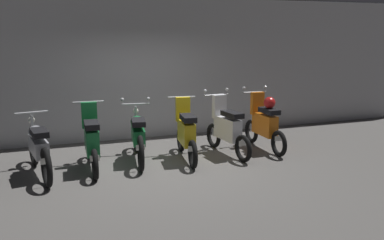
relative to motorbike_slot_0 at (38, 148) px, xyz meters
The scene contains 8 objects.
ground_plane 2.32m from the motorbike_slot_0, ahead, with size 80.00×80.00×0.00m, color #565451.
back_wall 3.29m from the motorbike_slot_0, 43.61° to the left, with size 16.00×0.30×3.22m, color #ADADB2.
motorbike_slot_0 is the anchor object (origin of this frame).
motorbike_slot_1 0.90m from the motorbike_slot_0, ahead, with size 0.56×1.68×1.18m.
motorbike_slot_2 1.81m from the motorbike_slot_0, ahead, with size 0.58×1.94×1.15m.
motorbike_slot_3 2.69m from the motorbike_slot_0, ahead, with size 0.56×1.68×1.18m.
motorbike_slot_4 3.57m from the motorbike_slot_0, ahead, with size 0.59×1.68×1.29m.
motorbike_slot_5 4.47m from the motorbike_slot_0, ahead, with size 0.59×1.68×1.29m.
Camera 1 is at (-2.05, -6.93, 2.39)m, focal length 38.56 mm.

